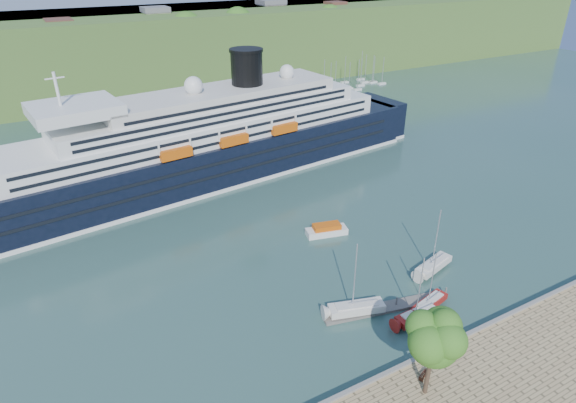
# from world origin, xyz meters

# --- Properties ---
(ground) EXTENTS (400.00, 400.00, 0.00)m
(ground) POSITION_xyz_m (0.00, 0.00, 0.00)
(ground) COLOR #2C4E48
(ground) RESTS_ON ground
(far_hillside) EXTENTS (400.00, 50.00, 24.00)m
(far_hillside) POSITION_xyz_m (0.00, 145.00, 12.00)
(far_hillside) COLOR #3A5C24
(far_hillside) RESTS_ON ground
(quay_coping) EXTENTS (220.00, 0.50, 0.30)m
(quay_coping) POSITION_xyz_m (0.00, -0.20, 1.15)
(quay_coping) COLOR slate
(quay_coping) RESTS_ON promenade
(cruise_ship) EXTENTS (112.40, 29.19, 24.99)m
(cruise_ship) POSITION_xyz_m (-5.56, 59.07, 12.49)
(cruise_ship) COLOR black
(cruise_ship) RESTS_ON ground
(park_bench) EXTENTS (1.73, 1.18, 1.02)m
(park_bench) POSITION_xyz_m (-2.94, -2.46, 1.51)
(park_bench) COLOR #4B2315
(park_bench) RESTS_ON promenade
(promenade_tree) EXTENTS (6.73, 6.73, 11.15)m
(promenade_tree) POSITION_xyz_m (-4.17, -3.96, 6.57)
(promenade_tree) COLOR #2A671B
(promenade_tree) RESTS_ON promenade
(floating_pontoon) EXTENTS (16.58, 5.59, 0.37)m
(floating_pontoon) POSITION_xyz_m (1.23, 9.28, 0.18)
(floating_pontoon) COLOR slate
(floating_pontoon) RESTS_ON ground
(sailboat_white_near) EXTENTS (8.26, 4.42, 10.28)m
(sailboat_white_near) POSITION_xyz_m (-2.51, 10.17, 5.14)
(sailboat_white_near) COLOR silver
(sailboat_white_near) RESTS_ON ground
(sailboat_red) EXTENTS (7.18, 2.20, 9.20)m
(sailboat_red) POSITION_xyz_m (3.59, 5.43, 4.60)
(sailboat_red) COLOR maroon
(sailboat_red) RESTS_ON ground
(sailboat_white_far) EXTENTS (7.91, 3.97, 9.85)m
(sailboat_white_far) POSITION_xyz_m (13.02, 12.49, 4.92)
(sailboat_white_far) COLOR silver
(sailboat_white_far) RESTS_ON ground
(tender_launch) EXTENTS (7.22, 3.89, 1.90)m
(tender_launch) POSITION_xyz_m (5.03, 28.67, 0.95)
(tender_launch) COLOR #CA520B
(tender_launch) RESTS_ON ground
(sailboat_extra) EXTENTS (6.75, 3.27, 8.41)m
(sailboat_extra) POSITION_xyz_m (6.58, 6.51, 4.21)
(sailboat_extra) COLOR maroon
(sailboat_extra) RESTS_ON ground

